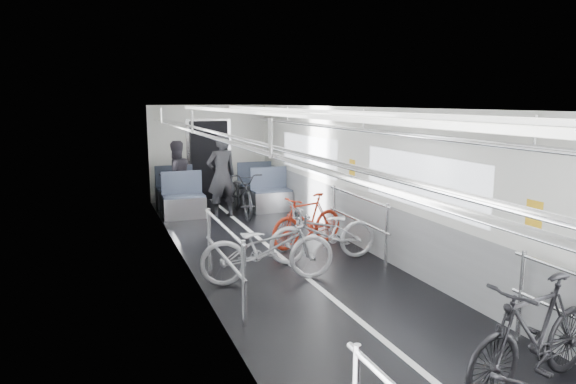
# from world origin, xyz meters

# --- Properties ---
(car_shell) EXTENTS (3.02, 14.01, 2.41)m
(car_shell) POSITION_xyz_m (0.00, 1.78, 1.13)
(car_shell) COLOR black
(car_shell) RESTS_ON ground
(bike_left_far) EXTENTS (1.95, 0.88, 0.99)m
(bike_left_far) POSITION_xyz_m (-0.57, 0.58, 0.49)
(bike_left_far) COLOR #9D9CA1
(bike_left_far) RESTS_ON floor
(bike_right_near) EXTENTS (1.74, 0.73, 1.01)m
(bike_right_near) POSITION_xyz_m (0.74, -2.80, 0.51)
(bike_right_near) COLOR black
(bike_right_near) RESTS_ON floor
(bike_right_mid) EXTENTS (1.80, 0.68, 0.94)m
(bike_right_mid) POSITION_xyz_m (0.55, 1.17, 0.47)
(bike_right_mid) COLOR #B2B3B7
(bike_right_mid) RESTS_ON floor
(bike_right_far) EXTENTS (1.58, 0.86, 0.92)m
(bike_right_far) POSITION_xyz_m (0.65, 2.04, 0.46)
(bike_right_far) COLOR #B32B16
(bike_right_far) RESTS_ON floor
(bike_aisle) EXTENTS (0.76, 1.92, 0.99)m
(bike_aisle) POSITION_xyz_m (0.25, 4.80, 0.49)
(bike_aisle) COLOR black
(bike_aisle) RESTS_ON floor
(person_standing) EXTENTS (0.73, 0.54, 1.82)m
(person_standing) POSITION_xyz_m (-0.21, 4.80, 0.91)
(person_standing) COLOR black
(person_standing) RESTS_ON floor
(person_seated) EXTENTS (0.93, 0.82, 1.62)m
(person_seated) POSITION_xyz_m (-1.03, 5.80, 0.81)
(person_seated) COLOR #2F2B33
(person_seated) RESTS_ON floor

